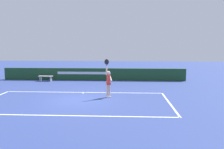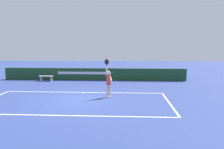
% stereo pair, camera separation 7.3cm
% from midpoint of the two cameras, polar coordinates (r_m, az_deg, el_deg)
% --- Properties ---
extents(ground_plane, '(60.00, 60.00, 0.00)m').
position_cam_midpoint_polar(ground_plane, '(13.99, -8.32, -6.19)').
color(ground_plane, navy).
extents(court_lines, '(10.71, 5.24, 0.00)m').
position_cam_midpoint_polar(court_lines, '(13.63, -8.64, -6.56)').
color(court_lines, white).
rests_on(court_lines, ground).
extents(back_wall, '(16.44, 0.29, 1.08)m').
position_cam_midpoint_polar(back_wall, '(21.19, -4.29, 0.09)').
color(back_wall, '#1B4225').
rests_on(back_wall, ground).
extents(tennis_player, '(0.50, 0.45, 2.38)m').
position_cam_midpoint_polar(tennis_player, '(14.36, -0.75, -1.75)').
color(tennis_player, beige).
rests_on(tennis_player, ground).
extents(tennis_ball, '(0.06, 0.06, 0.06)m').
position_cam_midpoint_polar(tennis_ball, '(14.32, -1.50, 3.17)').
color(tennis_ball, '#C8E238').
extents(courtside_bench_near, '(1.27, 0.43, 0.46)m').
position_cam_midpoint_polar(courtside_bench_near, '(21.42, -15.69, -0.63)').
color(courtside_bench_near, '#AFA9B3').
rests_on(courtside_bench_near, ground).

